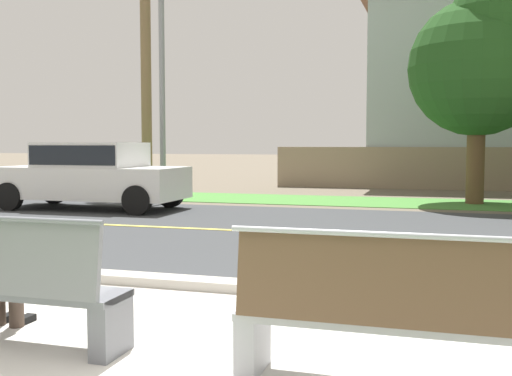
# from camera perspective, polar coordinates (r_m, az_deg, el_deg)

# --- Properties ---
(ground_plane) EXTENTS (140.00, 140.00, 0.00)m
(ground_plane) POSITION_cam_1_polar(r_m,az_deg,el_deg) (11.70, 8.32, -3.31)
(ground_plane) COLOR #665B4C
(sidewalk_pavement) EXTENTS (44.00, 3.60, 0.01)m
(sidewalk_pavement) POSITION_cam_1_polar(r_m,az_deg,el_deg) (4.49, -6.52, -15.50)
(sidewalk_pavement) COLOR beige
(sidewalk_pavement) RESTS_ON ground_plane
(curb_edge) EXTENTS (44.00, 0.30, 0.11)m
(curb_edge) POSITION_cam_1_polar(r_m,az_deg,el_deg) (6.24, 0.64, -9.36)
(curb_edge) COLOR #ADA89E
(curb_edge) RESTS_ON ground_plane
(street_asphalt) EXTENTS (52.00, 8.00, 0.01)m
(street_asphalt) POSITION_cam_1_polar(r_m,az_deg,el_deg) (10.24, 7.09, -4.35)
(street_asphalt) COLOR #383A3D
(street_asphalt) RESTS_ON ground_plane
(road_centre_line) EXTENTS (48.00, 0.14, 0.01)m
(road_centre_line) POSITION_cam_1_polar(r_m,az_deg,el_deg) (10.23, 7.09, -4.32)
(road_centre_line) COLOR #E0CC4C
(road_centre_line) RESTS_ON ground_plane
(far_verge_grass) EXTENTS (48.00, 2.80, 0.02)m
(far_verge_grass) POSITION_cam_1_polar(r_m,az_deg,el_deg) (16.11, 10.64, -1.27)
(far_verge_grass) COLOR #478438
(far_verge_grass) RESTS_ON ground_plane
(bench_left) EXTENTS (1.85, 0.48, 1.01)m
(bench_left) POSITION_cam_1_polar(r_m,az_deg,el_deg) (4.91, -22.58, -8.59)
(bench_left) COLOR slate
(bench_left) RESTS_ON ground_plane
(bench_right) EXTENTS (1.85, 0.48, 1.01)m
(bench_right) POSITION_cam_1_polar(r_m,az_deg,el_deg) (3.86, 11.89, -11.84)
(bench_right) COLOR #9EA0A8
(bench_right) RESTS_ON ground_plane
(car_white_far) EXTENTS (4.30, 1.86, 1.54)m
(car_white_far) POSITION_cam_1_polar(r_m,az_deg,el_deg) (14.59, -15.13, 1.43)
(car_white_far) COLOR silver
(car_white_far) RESTS_ON ground_plane
(streetlamp) EXTENTS (0.24, 2.10, 7.65)m
(streetlamp) POSITION_cam_1_polar(r_m,az_deg,el_deg) (17.61, -8.54, 13.36)
(streetlamp) COLOR gray
(streetlamp) RESTS_ON ground_plane
(shade_tree_far_left) EXTENTS (3.39, 3.39, 5.60)m
(shade_tree_far_left) POSITION_cam_1_polar(r_m,az_deg,el_deg) (16.24, 20.45, 11.40)
(shade_tree_far_left) COLOR brown
(shade_tree_far_left) RESTS_ON ground_plane
(garden_wall) EXTENTS (13.00, 0.36, 1.40)m
(garden_wall) POSITION_cam_1_polar(r_m,az_deg,el_deg) (21.01, 19.57, 1.71)
(garden_wall) COLOR gray
(garden_wall) RESTS_ON ground_plane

